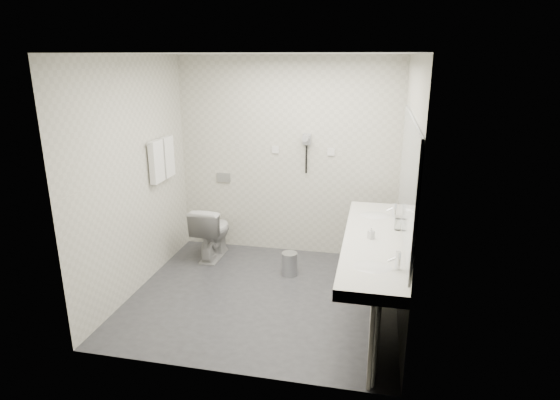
# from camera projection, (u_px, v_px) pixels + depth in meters

# --- Properties ---
(floor) EXTENTS (2.80, 2.80, 0.00)m
(floor) POSITION_uv_depth(u_px,v_px,m) (264.00, 296.00, 5.02)
(floor) COLOR #2E2F34
(floor) RESTS_ON ground
(ceiling) EXTENTS (2.80, 2.80, 0.00)m
(ceiling) POSITION_uv_depth(u_px,v_px,m) (261.00, 54.00, 4.28)
(ceiling) COLOR silver
(ceiling) RESTS_ON wall_back
(wall_back) EXTENTS (2.80, 0.00, 2.80)m
(wall_back) POSITION_uv_depth(u_px,v_px,m) (287.00, 158.00, 5.87)
(wall_back) COLOR beige
(wall_back) RESTS_ON floor
(wall_front) EXTENTS (2.80, 0.00, 2.80)m
(wall_front) POSITION_uv_depth(u_px,v_px,m) (220.00, 230.00, 3.44)
(wall_front) COLOR beige
(wall_front) RESTS_ON floor
(wall_left) EXTENTS (0.00, 2.60, 2.60)m
(wall_left) POSITION_uv_depth(u_px,v_px,m) (134.00, 177.00, 4.93)
(wall_left) COLOR beige
(wall_left) RESTS_ON floor
(wall_right) EXTENTS (0.00, 2.60, 2.60)m
(wall_right) POSITION_uv_depth(u_px,v_px,m) (406.00, 192.00, 4.38)
(wall_right) COLOR beige
(wall_right) RESTS_ON floor
(vanity_counter) EXTENTS (0.55, 2.20, 0.10)m
(vanity_counter) POSITION_uv_depth(u_px,v_px,m) (374.00, 242.00, 4.38)
(vanity_counter) COLOR silver
(vanity_counter) RESTS_ON floor
(vanity_panel) EXTENTS (0.03, 2.15, 0.75)m
(vanity_panel) POSITION_uv_depth(u_px,v_px,m) (374.00, 283.00, 4.50)
(vanity_panel) COLOR gray
(vanity_panel) RESTS_ON floor
(vanity_post_near) EXTENTS (0.06, 0.06, 0.75)m
(vanity_post_near) POSITION_uv_depth(u_px,v_px,m) (375.00, 347.00, 3.52)
(vanity_post_near) COLOR silver
(vanity_post_near) RESTS_ON floor
(vanity_post_far) EXTENTS (0.06, 0.06, 0.75)m
(vanity_post_far) POSITION_uv_depth(u_px,v_px,m) (378.00, 243.00, 5.46)
(vanity_post_far) COLOR silver
(vanity_post_far) RESTS_ON floor
(mirror) EXTENTS (0.02, 2.20, 1.05)m
(mirror) POSITION_uv_depth(u_px,v_px,m) (408.00, 177.00, 4.13)
(mirror) COLOR #B2BCC6
(mirror) RESTS_ON wall_right
(basin_near) EXTENTS (0.40, 0.31, 0.05)m
(basin_near) POSITION_uv_depth(u_px,v_px,m) (372.00, 269.00, 3.76)
(basin_near) COLOR silver
(basin_near) RESTS_ON vanity_counter
(basin_far) EXTENTS (0.40, 0.31, 0.05)m
(basin_far) POSITION_uv_depth(u_px,v_px,m) (375.00, 217.00, 4.97)
(basin_far) COLOR silver
(basin_far) RESTS_ON vanity_counter
(faucet_near) EXTENTS (0.04, 0.04, 0.15)m
(faucet_near) POSITION_uv_depth(u_px,v_px,m) (398.00, 261.00, 3.69)
(faucet_near) COLOR silver
(faucet_near) RESTS_ON vanity_counter
(faucet_far) EXTENTS (0.04, 0.04, 0.15)m
(faucet_far) POSITION_uv_depth(u_px,v_px,m) (394.00, 210.00, 4.91)
(faucet_far) COLOR silver
(faucet_far) RESTS_ON vanity_counter
(soap_bottle_a) EXTENTS (0.07, 0.07, 0.11)m
(soap_bottle_a) POSITION_uv_depth(u_px,v_px,m) (371.00, 233.00, 4.32)
(soap_bottle_a) COLOR beige
(soap_bottle_a) RESTS_ON vanity_counter
(glass_left) EXTENTS (0.08, 0.08, 0.12)m
(glass_left) POSITION_uv_depth(u_px,v_px,m) (398.00, 224.00, 4.54)
(glass_left) COLOR silver
(glass_left) RESTS_ON vanity_counter
(toilet) EXTENTS (0.40, 0.68, 0.69)m
(toilet) POSITION_uv_depth(u_px,v_px,m) (212.00, 231.00, 5.92)
(toilet) COLOR silver
(toilet) RESTS_ON floor
(flush_plate) EXTENTS (0.18, 0.02, 0.12)m
(flush_plate) POSITION_uv_depth(u_px,v_px,m) (224.00, 178.00, 6.11)
(flush_plate) COLOR #B2B5BA
(flush_plate) RESTS_ON wall_back
(pedal_bin) EXTENTS (0.24, 0.24, 0.26)m
(pedal_bin) POSITION_uv_depth(u_px,v_px,m) (289.00, 264.00, 5.48)
(pedal_bin) COLOR #B2B5BA
(pedal_bin) RESTS_ON floor
(bin_lid) EXTENTS (0.19, 0.19, 0.02)m
(bin_lid) POSITION_uv_depth(u_px,v_px,m) (290.00, 254.00, 5.44)
(bin_lid) COLOR #B2B5BA
(bin_lid) RESTS_ON pedal_bin
(towel_rail) EXTENTS (0.02, 0.62, 0.02)m
(towel_rail) POSITION_uv_depth(u_px,v_px,m) (160.00, 140.00, 5.35)
(towel_rail) COLOR silver
(towel_rail) RESTS_ON wall_left
(towel_near) EXTENTS (0.07, 0.24, 0.48)m
(towel_near) POSITION_uv_depth(u_px,v_px,m) (156.00, 162.00, 5.28)
(towel_near) COLOR white
(towel_near) RESTS_ON towel_rail
(towel_far) EXTENTS (0.07, 0.24, 0.48)m
(towel_far) POSITION_uv_depth(u_px,v_px,m) (167.00, 157.00, 5.54)
(towel_far) COLOR white
(towel_far) RESTS_ON towel_rail
(dryer_cradle) EXTENTS (0.10, 0.04, 0.14)m
(dryer_cradle) POSITION_uv_depth(u_px,v_px,m) (307.00, 139.00, 5.72)
(dryer_cradle) COLOR #939498
(dryer_cradle) RESTS_ON wall_back
(dryer_barrel) EXTENTS (0.08, 0.14, 0.08)m
(dryer_barrel) POSITION_uv_depth(u_px,v_px,m) (306.00, 138.00, 5.64)
(dryer_barrel) COLOR #939498
(dryer_barrel) RESTS_ON dryer_cradle
(dryer_cord) EXTENTS (0.02, 0.02, 0.35)m
(dryer_cord) POSITION_uv_depth(u_px,v_px,m) (306.00, 159.00, 5.78)
(dryer_cord) COLOR black
(dryer_cord) RESTS_ON dryer_cradle
(switch_plate_a) EXTENTS (0.09, 0.02, 0.09)m
(switch_plate_a) POSITION_uv_depth(u_px,v_px,m) (275.00, 150.00, 5.86)
(switch_plate_a) COLOR silver
(switch_plate_a) RESTS_ON wall_back
(switch_plate_b) EXTENTS (0.09, 0.02, 0.09)m
(switch_plate_b) POSITION_uv_depth(u_px,v_px,m) (331.00, 152.00, 5.72)
(switch_plate_b) COLOR silver
(switch_plate_b) RESTS_ON wall_back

